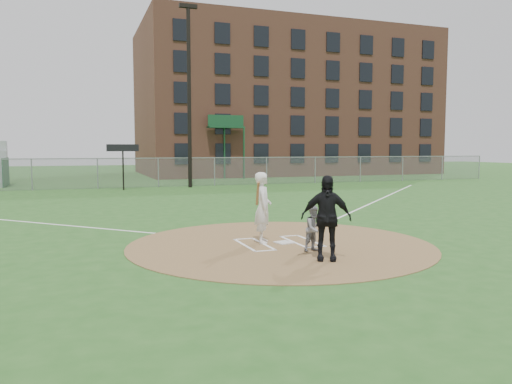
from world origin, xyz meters
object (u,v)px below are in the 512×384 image
object	(u,v)px
umpire	(326,218)
batter_at_plate	(263,208)
catcher	(314,229)
home_plate	(284,242)

from	to	relation	value
umpire	batter_at_plate	world-z (taller)	umpire
catcher	batter_at_plate	distance (m)	1.80
catcher	batter_at_plate	size ratio (longest dim) A/B	0.59
home_plate	catcher	size ratio (longest dim) A/B	0.37
home_plate	batter_at_plate	world-z (taller)	batter_at_plate
catcher	umpire	distance (m)	1.10
home_plate	batter_at_plate	distance (m)	1.14
batter_at_plate	catcher	bearing A→B (deg)	-61.55
catcher	batter_at_plate	world-z (taller)	batter_at_plate
catcher	umpire	size ratio (longest dim) A/B	0.58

